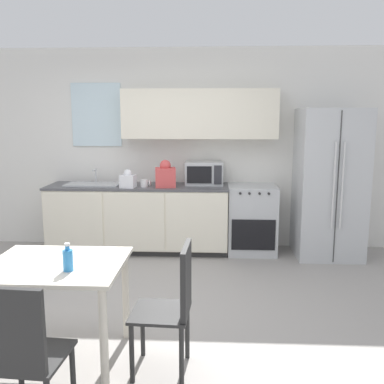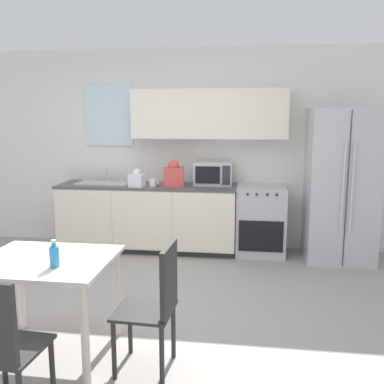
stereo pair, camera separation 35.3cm
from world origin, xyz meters
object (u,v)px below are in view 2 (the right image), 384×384
(dining_table, at_px, (47,274))
(drink_bottle, at_px, (54,256))
(coffee_mug, at_px, (153,183))
(refrigerator, at_px, (340,185))
(oven_range, at_px, (261,220))
(dining_chair_side, at_px, (157,299))
(microwave, at_px, (213,173))

(dining_table, bearing_deg, drink_bottle, -46.32)
(coffee_mug, xyz_separation_m, dining_table, (-0.25, -2.53, -0.31))
(refrigerator, height_order, dining_table, refrigerator)
(oven_range, xyz_separation_m, drink_bottle, (-1.50, -2.83, 0.39))
(oven_range, bearing_deg, drink_bottle, -117.91)
(dining_table, distance_m, dining_chair_side, 0.87)
(coffee_mug, distance_m, dining_chair_side, 2.73)
(drink_bottle, bearing_deg, dining_table, 133.68)
(refrigerator, xyz_separation_m, coffee_mug, (-2.36, -0.07, -0.00))
(refrigerator, bearing_deg, coffee_mug, -178.29)
(refrigerator, height_order, dining_chair_side, refrigerator)
(coffee_mug, height_order, drink_bottle, coffee_mug)
(dining_table, xyz_separation_m, drink_bottle, (0.14, -0.15, 0.20))
(dining_table, relative_size, dining_chair_side, 1.04)
(oven_range, relative_size, refrigerator, 0.47)
(oven_range, xyz_separation_m, refrigerator, (0.97, -0.08, 0.50))
(microwave, bearing_deg, refrigerator, -6.15)
(microwave, bearing_deg, dining_table, -109.97)
(oven_range, relative_size, coffee_mug, 6.78)
(microwave, distance_m, dining_table, 2.98)
(refrigerator, relative_size, drink_bottle, 9.70)
(oven_range, distance_m, dining_chair_side, 2.88)
(microwave, xyz_separation_m, dining_table, (-1.01, -2.77, -0.41))
(oven_range, bearing_deg, microwave, 171.64)
(dining_table, bearing_deg, refrigerator, 44.85)
(drink_bottle, bearing_deg, refrigerator, 48.10)
(dining_chair_side, bearing_deg, dining_table, 86.58)
(coffee_mug, relative_size, drink_bottle, 0.68)
(dining_table, bearing_deg, coffee_mug, 84.44)
(drink_bottle, bearing_deg, oven_range, 62.09)
(refrigerator, distance_m, coffee_mug, 2.37)
(microwave, height_order, drink_bottle, microwave)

